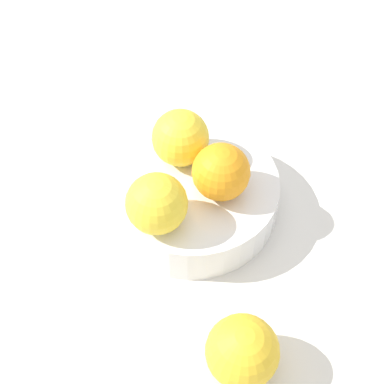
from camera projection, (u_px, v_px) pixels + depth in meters
The scene contains 6 objects.
ground_plane at pixel (192, 213), 67.25cm from camera, with size 110.00×110.00×2.00cm, color silver.
fruit_bowl at pixel (192, 195), 64.70cm from camera, with size 19.32×19.32×4.78cm.
orange_in_bowl_0 at pixel (180, 138), 62.45cm from camera, with size 6.33×6.33×6.33cm, color yellow.
orange_in_bowl_1 at pixel (221, 172), 59.50cm from camera, with size 6.16×6.16×6.16cm, color orange.
orange_in_bowl_2 at pixel (157, 204), 56.82cm from camera, with size 6.30×6.30×6.30cm, color yellow.
orange_loose_0 at pixel (242, 351), 51.94cm from camera, with size 6.85×6.85×6.85cm, color yellow.
Camera 1 is at (37.77, -13.59, 53.02)cm, focal length 53.66 mm.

